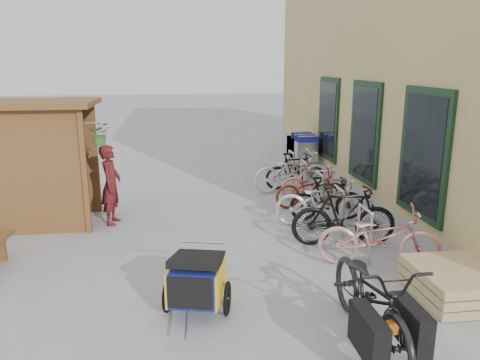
{
  "coord_description": "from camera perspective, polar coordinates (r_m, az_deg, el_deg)",
  "views": [
    {
      "loc": [
        -0.64,
        -6.7,
        3.1
      ],
      "look_at": [
        0.5,
        1.5,
        1.0
      ],
      "focal_mm": 35.0,
      "sensor_mm": 36.0,
      "label": 1
    }
  ],
  "objects": [
    {
      "name": "ground",
      "position": [
        7.41,
        -2.26,
        -10.51
      ],
      "size": [
        80.0,
        80.0,
        0.0
      ],
      "primitive_type": "plane",
      "color": "#99999C"
    },
    {
      "name": "building",
      "position": [
        13.29,
        25.43,
        14.61
      ],
      "size": [
        6.07,
        13.0,
        7.0
      ],
      "color": "tan",
      "rests_on": "ground"
    },
    {
      "name": "kiosk",
      "position": [
        9.67,
        -23.68,
        3.82
      ],
      "size": [
        2.49,
        1.65,
        2.4
      ],
      "color": "brown",
      "rests_on": "ground"
    },
    {
      "name": "bike_rack",
      "position": [
        9.91,
        9.64,
        -1.09
      ],
      "size": [
        0.05,
        5.35,
        0.86
      ],
      "color": "#A5A8AD",
      "rests_on": "ground"
    },
    {
      "name": "pallet_stack",
      "position": [
        7.05,
        24.57,
        -11.35
      ],
      "size": [
        1.0,
        1.2,
        0.4
      ],
      "color": "tan",
      "rests_on": "ground"
    },
    {
      "name": "shopping_carts",
      "position": [
        13.96,
        7.34,
        4.02
      ],
      "size": [
        0.62,
        1.73,
        1.12
      ],
      "color": "silver",
      "rests_on": "ground"
    },
    {
      "name": "child_trailer",
      "position": [
        6.03,
        -5.29,
        -11.9
      ],
      "size": [
        0.9,
        1.42,
        0.82
      ],
      "rotation": [
        0.0,
        0.0,
        -0.25
      ],
      "color": "navy",
      "rests_on": "ground"
    },
    {
      "name": "cargo_bike",
      "position": [
        5.56,
        15.78,
        -13.72
      ],
      "size": [
        0.74,
        2.1,
        1.1
      ],
      "rotation": [
        0.0,
        0.0,
        -0.01
      ],
      "color": "black",
      "rests_on": "ground"
    },
    {
      "name": "person_kiosk",
      "position": [
        9.4,
        -15.46,
        -0.56
      ],
      "size": [
        0.45,
        0.62,
        1.57
      ],
      "primitive_type": "imported",
      "rotation": [
        0.0,
        0.0,
        1.43
      ],
      "color": "maroon",
      "rests_on": "ground"
    },
    {
      "name": "bike_0",
      "position": [
        7.54,
        16.59,
        -6.67
      ],
      "size": [
        1.96,
        1.15,
        0.97
      ],
      "primitive_type": "imported",
      "rotation": [
        0.0,
        0.0,
        1.28
      ],
      "color": "pink",
      "rests_on": "ground"
    },
    {
      "name": "bike_1",
      "position": [
        8.23,
        12.54,
        -4.25
      ],
      "size": [
        1.85,
        0.71,
        1.08
      ],
      "primitive_type": "imported",
      "rotation": [
        0.0,
        0.0,
        1.46
      ],
      "color": "black",
      "rests_on": "ground"
    },
    {
      "name": "bike_2",
      "position": [
        9.16,
        10.14,
        -2.58
      ],
      "size": [
        1.94,
        0.96,
        0.97
      ],
      "primitive_type": "imported",
      "rotation": [
        0.0,
        0.0,
        1.39
      ],
      "color": "silver",
      "rests_on": "ground"
    },
    {
      "name": "bike_3",
      "position": [
        9.49,
        10.55,
        -2.23
      ],
      "size": [
        1.53,
        0.54,
        0.9
      ],
      "primitive_type": "imported",
      "rotation": [
        0.0,
        0.0,
        1.49
      ],
      "color": "black",
      "rests_on": "ground"
    },
    {
      "name": "bike_4",
      "position": [
        10.28,
        8.64,
        -1.06
      ],
      "size": [
        1.62,
        0.65,
        0.84
      ],
      "primitive_type": "imported",
      "rotation": [
        0.0,
        0.0,
        1.63
      ],
      "color": "maroon",
      "rests_on": "ground"
    },
    {
      "name": "bike_5",
      "position": [
        10.66,
        9.05,
        -0.34
      ],
      "size": [
        1.56,
        0.72,
        0.9
      ],
      "primitive_type": "imported",
      "rotation": [
        0.0,
        0.0,
        1.36
      ],
      "color": "pink",
      "rests_on": "ground"
    },
    {
      "name": "bike_6",
      "position": [
        11.46,
        6.27,
        1.05
      ],
      "size": [
        1.99,
        0.94,
        1.01
      ],
      "primitive_type": "imported",
      "rotation": [
        0.0,
        0.0,
        1.72
      ],
      "color": "silver",
      "rests_on": "ground"
    },
    {
      "name": "bike_7",
      "position": [
        11.73,
        6.7,
        1.13
      ],
      "size": [
        1.57,
        0.59,
        0.92
      ],
      "primitive_type": "imported",
      "rotation": [
        0.0,
        0.0,
        1.67
      ],
      "color": "black",
      "rests_on": "ground"
    }
  ]
}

